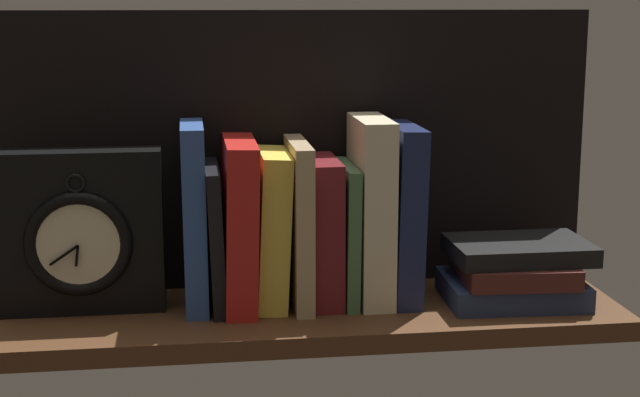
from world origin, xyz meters
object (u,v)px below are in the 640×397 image
framed_clock (80,233)px  book_red_requiem (239,224)px  book_blue_modern (194,217)px  book_cream_twain (371,210)px  book_yellow_seinlanguage (272,228)px  book_navy_bierce (402,213)px  book_green_romantic (346,233)px  book_black_skeptic (215,236)px  book_tan_shortstories (297,223)px  book_maroon_dawkins (323,231)px  book_stack_side (515,272)px

framed_clock → book_red_requiem: bearing=0.3°
book_blue_modern → book_cream_twain: size_ratio=0.98×
book_red_requiem → book_yellow_seinlanguage: book_red_requiem is taller
book_navy_bierce → book_green_romantic: bearing=180.0°
book_black_skeptic → book_yellow_seinlanguage: 7.26cm
book_red_requiem → book_cream_twain: bearing=0.0°
book_black_skeptic → book_red_requiem: size_ratio=0.85×
framed_clock → book_tan_shortstories: bearing=0.2°
book_cream_twain → framed_clock: (-36.90, -0.11, -1.83)cm
framed_clock → book_blue_modern: bearing=0.5°
book_blue_modern → book_red_requiem: book_blue_modern is taller
book_maroon_dawkins → book_blue_modern: bearing=180.0°
book_tan_shortstories → book_yellow_seinlanguage: bearing=180.0°
book_blue_modern → book_navy_bierce: size_ratio=1.03×
book_blue_modern → framed_clock: book_blue_modern is taller
book_maroon_dawkins → book_stack_side: bearing=-8.5°
book_maroon_dawkins → book_stack_side: (24.67, -3.71, -5.47)cm
book_black_skeptic → book_yellow_seinlanguage: book_yellow_seinlanguage is taller
book_yellow_seinlanguage → framed_clock: size_ratio=0.96×
book_black_skeptic → book_red_requiem: book_red_requiem is taller
book_tan_shortstories → book_blue_modern: bearing=180.0°
book_yellow_seinlanguage → book_red_requiem: bearing=180.0°
book_green_romantic → book_blue_modern: bearing=180.0°
book_red_requiem → book_green_romantic: book_red_requiem is taller
book_blue_modern → book_navy_bierce: 26.85cm
framed_clock → book_green_romantic: bearing=0.2°
book_maroon_dawkins → book_green_romantic: book_maroon_dawkins is taller
book_tan_shortstories → book_cream_twain: size_ratio=0.88×
book_cream_twain → framed_clock: book_cream_twain is taller
book_tan_shortstories → book_maroon_dawkins: book_tan_shortstories is taller
book_green_romantic → book_cream_twain: book_cream_twain is taller
book_navy_bierce → book_stack_side: bearing=-14.5°
book_red_requiem → book_green_romantic: size_ratio=1.19×
book_cream_twain → book_navy_bierce: (4.12, 0.00, -0.51)cm
book_yellow_seinlanguage → book_tan_shortstories: (3.31, 0.00, 0.63)cm
book_maroon_dawkins → book_stack_side: book_maroon_dawkins is taller
book_cream_twain → framed_clock: 36.95cm
book_red_requiem → framed_clock: book_red_requiem is taller
book_blue_modern → book_stack_side: bearing=-5.1°
book_yellow_seinlanguage → book_stack_side: size_ratio=1.06×
book_tan_shortstories → book_cream_twain: bearing=0.0°
book_blue_modern → framed_clock: size_ratio=1.15×
book_black_skeptic → book_tan_shortstories: (10.52, 0.00, 1.42)cm
book_blue_modern → book_stack_side: size_ratio=1.26×
book_red_requiem → book_tan_shortstories: size_ratio=1.01×
book_maroon_dawkins → book_yellow_seinlanguage: bearing=180.0°
book_red_requiem → book_tan_shortstories: book_red_requiem is taller
book_black_skeptic → book_navy_bierce: 24.39cm
book_black_skeptic → book_tan_shortstories: book_tan_shortstories is taller
book_black_skeptic → book_navy_bierce: bearing=0.0°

